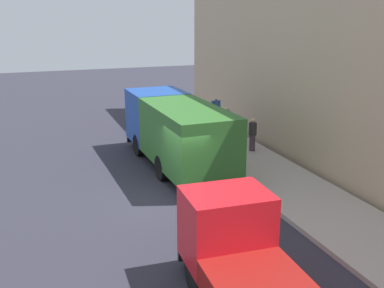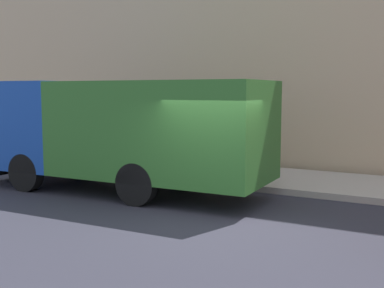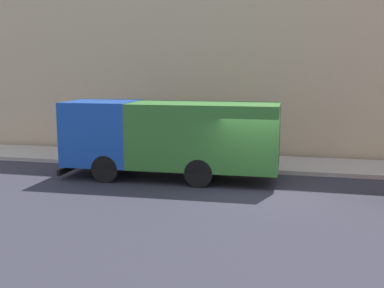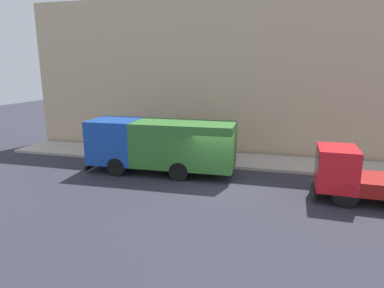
{
  "view_description": "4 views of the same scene",
  "coord_description": "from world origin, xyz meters",
  "px_view_note": "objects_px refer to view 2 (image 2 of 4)",
  "views": [
    {
      "loc": [
        -4.69,
        -15.15,
        6.7
      ],
      "look_at": [
        1.77,
        2.5,
        1.25
      ],
      "focal_mm": 43.34,
      "sensor_mm": 36.0,
      "label": 1
    },
    {
      "loc": [
        -8.76,
        -4.35,
        2.7
      ],
      "look_at": [
        1.32,
        1.11,
        1.41
      ],
      "focal_mm": 44.39,
      "sensor_mm": 36.0,
      "label": 2
    },
    {
      "loc": [
        -15.74,
        -1.55,
        4.19
      ],
      "look_at": [
        0.63,
        2.37,
        1.5
      ],
      "focal_mm": 43.99,
      "sensor_mm": 36.0,
      "label": 3
    },
    {
      "loc": [
        -15.37,
        -2.76,
        5.79
      ],
      "look_at": [
        1.74,
        1.7,
        1.68
      ],
      "focal_mm": 30.52,
      "sensor_mm": 36.0,
      "label": 4
    }
  ],
  "objects_px": {
    "large_utility_truck": "(117,129)",
    "street_sign_post": "(143,122)",
    "traffic_cone_orange": "(43,154)",
    "pedestrian_walking": "(122,136)",
    "pedestrian_third": "(112,142)",
    "pedestrian_standing": "(176,140)"
  },
  "relations": [
    {
      "from": "large_utility_truck",
      "to": "pedestrian_third",
      "type": "distance_m",
      "value": 3.12
    },
    {
      "from": "pedestrian_walking",
      "to": "pedestrian_standing",
      "type": "xyz_separation_m",
      "value": [
        0.41,
        -2.03,
        -0.09
      ]
    },
    {
      "from": "large_utility_truck",
      "to": "street_sign_post",
      "type": "height_order",
      "value": "large_utility_truck"
    },
    {
      "from": "pedestrian_standing",
      "to": "traffic_cone_orange",
      "type": "distance_m",
      "value": 4.81
    },
    {
      "from": "pedestrian_walking",
      "to": "traffic_cone_orange",
      "type": "relative_size",
      "value": 3.13
    },
    {
      "from": "pedestrian_standing",
      "to": "pedestrian_walking",
      "type": "bearing_deg",
      "value": -89.42
    },
    {
      "from": "large_utility_truck",
      "to": "pedestrian_third",
      "type": "bearing_deg",
      "value": 39.11
    },
    {
      "from": "large_utility_truck",
      "to": "pedestrian_walking",
      "type": "bearing_deg",
      "value": 33.76
    },
    {
      "from": "large_utility_truck",
      "to": "street_sign_post",
      "type": "relative_size",
      "value": 3.17
    },
    {
      "from": "pedestrian_walking",
      "to": "street_sign_post",
      "type": "bearing_deg",
      "value": -54.16
    },
    {
      "from": "pedestrian_walking",
      "to": "street_sign_post",
      "type": "xyz_separation_m",
      "value": [
        -1.47,
        -1.94,
        0.62
      ]
    },
    {
      "from": "pedestrian_walking",
      "to": "large_utility_truck",
      "type": "bearing_deg",
      "value": -71.77
    },
    {
      "from": "pedestrian_walking",
      "to": "pedestrian_standing",
      "type": "height_order",
      "value": "pedestrian_walking"
    },
    {
      "from": "large_utility_truck",
      "to": "street_sign_post",
      "type": "xyz_separation_m",
      "value": [
        2.14,
        0.61,
        0.02
      ]
    },
    {
      "from": "traffic_cone_orange",
      "to": "street_sign_post",
      "type": "xyz_separation_m",
      "value": [
        0.1,
        -4.26,
        1.27
      ]
    },
    {
      "from": "pedestrian_standing",
      "to": "pedestrian_third",
      "type": "xyz_separation_m",
      "value": [
        -1.7,
        1.46,
        0.02
      ]
    },
    {
      "from": "pedestrian_third",
      "to": "traffic_cone_orange",
      "type": "height_order",
      "value": "pedestrian_third"
    },
    {
      "from": "pedestrian_standing",
      "to": "pedestrian_third",
      "type": "relative_size",
      "value": 0.98
    },
    {
      "from": "pedestrian_third",
      "to": "traffic_cone_orange",
      "type": "bearing_deg",
      "value": -91.37
    },
    {
      "from": "pedestrian_third",
      "to": "traffic_cone_orange",
      "type": "xyz_separation_m",
      "value": [
        -0.28,
        2.89,
        -0.57
      ]
    },
    {
      "from": "pedestrian_standing",
      "to": "traffic_cone_orange",
      "type": "xyz_separation_m",
      "value": [
        -1.98,
        4.35,
        -0.55
      ]
    },
    {
      "from": "large_utility_truck",
      "to": "pedestrian_walking",
      "type": "height_order",
      "value": "large_utility_truck"
    }
  ]
}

